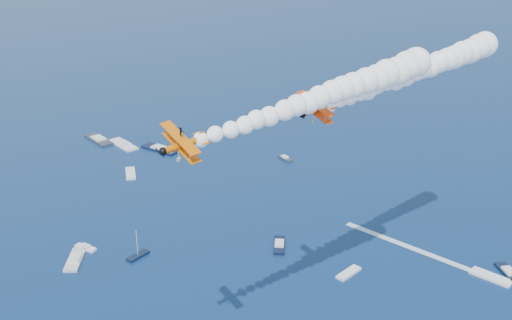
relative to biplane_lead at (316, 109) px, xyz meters
name	(u,v)px	position (x,y,z in m)	size (l,w,h in m)	color
biplane_lead	(316,109)	(0.00, 0.00, 0.00)	(7.42, 8.32, 5.01)	#FF4105
biplane_trail	(183,145)	(-27.75, -12.28, 2.04)	(7.60, 8.53, 5.14)	#E36204
smoke_trail_lead	(414,73)	(25.29, 7.59, 1.98)	(50.39, 19.02, 9.53)	white
smoke_trail_trail	(320,98)	(-2.23, -5.53, 4.02)	(50.81, 17.54, 9.53)	white
spectator_boats	(85,201)	(-30.11, 92.48, -54.80)	(190.98, 174.19, 0.70)	#313842
boat_wakes	(75,238)	(-36.37, 71.15, -55.12)	(155.68, 136.14, 0.04)	white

